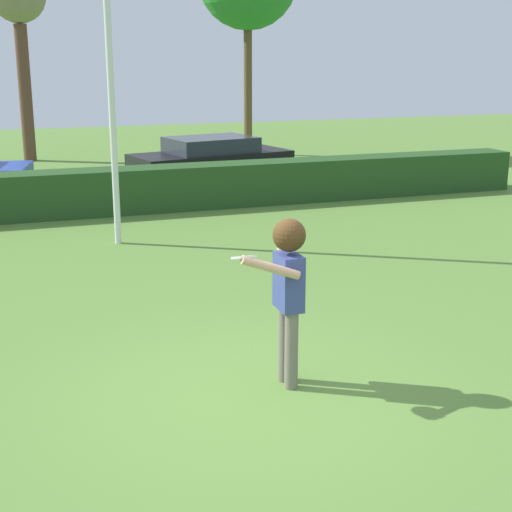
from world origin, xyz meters
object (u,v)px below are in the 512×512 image
object	(u,v)px
person	(288,281)
frisbee	(244,257)
lamppost	(110,59)
parked_car_black	(211,158)
bare_elm_tree	(19,7)

from	to	relation	value
person	frisbee	world-z (taller)	person
frisbee	lamppost	size ratio (longest dim) A/B	0.04
frisbee	parked_car_black	size ratio (longest dim) A/B	0.06
parked_car_black	bare_elm_tree	bearing A→B (deg)	124.02
person	parked_car_black	xyz separation A→B (m)	(2.79, 12.44, -0.45)
parked_car_black	frisbee	bearing A→B (deg)	-104.75
person	lamppost	distance (m)	7.10
person	lamppost	xyz separation A→B (m)	(-0.65, 6.74, 2.14)
lamppost	bare_elm_tree	bearing A→B (deg)	94.02
person	frisbee	xyz separation A→B (m)	(-0.51, -0.12, 0.33)
frisbee	person	bearing A→B (deg)	13.21
parked_car_black	bare_elm_tree	distance (m)	8.69
frisbee	parked_car_black	distance (m)	13.01
person	lamppost	size ratio (longest dim) A/B	0.30
frisbee	lamppost	world-z (taller)	lamppost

